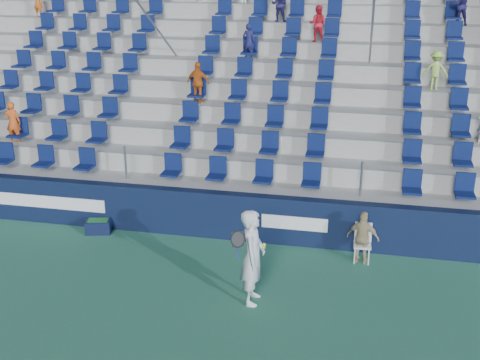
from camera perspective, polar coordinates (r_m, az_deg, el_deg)
ground at (r=12.52m, az=-3.63°, el=-11.64°), size 70.00×70.00×0.00m
sponsor_wall at (r=14.95m, az=-0.46°, el=-3.45°), size 24.00×0.32×1.20m
grandstand at (r=19.22m, az=2.82°, el=6.74°), size 24.00×8.17×6.63m
tennis_player at (r=12.10m, az=1.21°, el=-7.30°), size 0.69×0.76×2.02m
line_judge_chair at (r=14.23m, az=11.56°, el=-5.55°), size 0.41×0.42×0.90m
line_judge at (r=14.05m, az=11.58°, el=-5.36°), size 0.79×0.46×1.26m
ball_bin at (r=15.84m, az=-13.27°, el=-4.23°), size 0.70×0.55×0.35m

